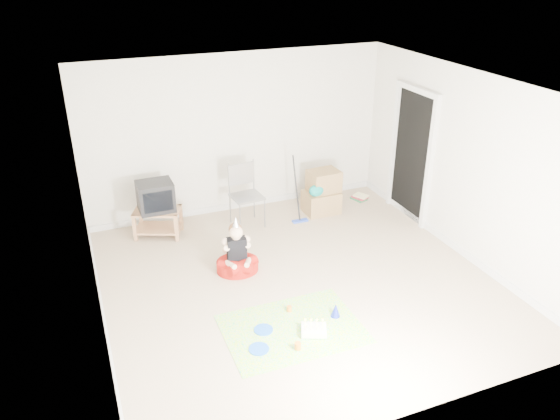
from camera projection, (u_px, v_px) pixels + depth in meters
name	position (u px, v px, depth m)	size (l,w,h in m)	color
ground	(298.00, 282.00, 7.27)	(5.00, 5.00, 0.00)	tan
doorway_recess	(412.00, 156.00, 8.66)	(0.02, 0.90, 2.05)	black
tv_stand	(158.00, 220.00, 8.34)	(0.80, 0.67, 0.43)	#AA754D
crt_tv	(155.00, 196.00, 8.16)	(0.52, 0.43, 0.45)	black
folding_chair	(247.00, 197.00, 8.54)	(0.50, 0.48, 1.02)	gray
cardboard_boxes	(322.00, 193.00, 9.05)	(0.59, 0.46, 0.72)	olive
floor_mop	(300.00, 207.00, 8.74)	(0.26, 0.35, 1.04)	blue
book_pile	(359.00, 197.00, 9.63)	(0.27, 0.30, 0.09)	#236B3C
seated_woman	(237.00, 259.00, 7.44)	(0.64, 0.64, 0.83)	#A3160F
party_mat	(292.00, 329.00, 6.37)	(1.59, 1.15, 0.01)	#E5308B
birthday_cake	(314.00, 331.00, 6.28)	(0.35, 0.32, 0.14)	white
blue_plate_near	(263.00, 330.00, 6.34)	(0.22, 0.22, 0.01)	blue
blue_plate_far	(259.00, 349.00, 6.03)	(0.23, 0.23, 0.01)	blue
orange_cup_near	(289.00, 309.00, 6.65)	(0.06, 0.06, 0.07)	orange
orange_cup_far	(298.00, 346.00, 6.02)	(0.07, 0.07, 0.08)	orange
blue_party_hat	(336.00, 310.00, 6.54)	(0.12, 0.12, 0.17)	#1C29C6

